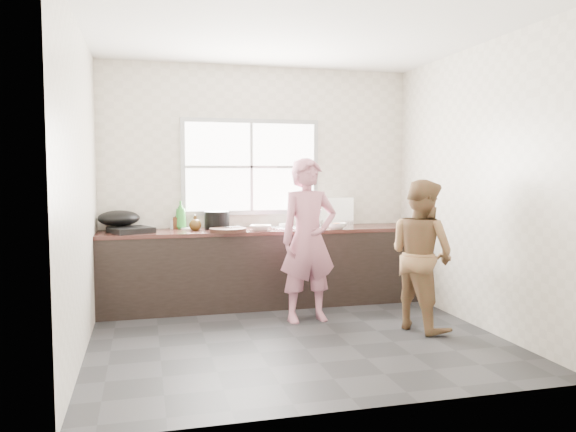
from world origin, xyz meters
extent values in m
cube|color=#262628|center=(0.00, 0.00, -0.01)|extent=(3.60, 3.20, 0.01)
cube|color=silver|center=(0.00, 0.00, 2.71)|extent=(3.60, 3.20, 0.01)
cube|color=beige|center=(0.00, 1.60, 1.35)|extent=(3.60, 0.01, 2.70)
cube|color=silver|center=(-1.80, 0.00, 1.35)|extent=(0.01, 3.20, 2.70)
cube|color=beige|center=(1.80, 0.00, 1.35)|extent=(0.01, 3.20, 2.70)
cube|color=silver|center=(0.00, -1.60, 1.35)|extent=(3.60, 0.01, 2.70)
cube|color=black|center=(0.00, 1.29, 0.41)|extent=(3.60, 0.62, 0.82)
cube|color=#331914|center=(0.00, 1.29, 0.84)|extent=(3.60, 0.64, 0.04)
cube|color=silver|center=(0.35, 1.29, 0.86)|extent=(0.55, 0.45, 0.02)
cylinder|color=silver|center=(0.35, 1.49, 1.01)|extent=(0.02, 0.02, 0.30)
cube|color=#9EA0A5|center=(-0.10, 1.59, 1.55)|extent=(1.60, 0.05, 1.10)
cube|color=white|center=(-0.10, 1.57, 1.55)|extent=(1.50, 0.01, 1.00)
imported|color=#BA7083|center=(0.28, 0.52, 0.76)|extent=(0.59, 0.42, 1.52)
imported|color=brown|center=(1.23, -0.02, 0.71)|extent=(0.74, 0.84, 1.42)
cylinder|color=black|center=(-0.45, 1.08, 0.88)|extent=(0.43, 0.43, 0.04)
cube|color=#B2B5B9|center=(-0.38, 1.16, 0.90)|extent=(0.21, 0.15, 0.01)
imported|color=white|center=(-0.08, 1.14, 0.89)|extent=(0.29, 0.29, 0.06)
imported|color=silver|center=(0.77, 1.08, 0.89)|extent=(0.23, 0.23, 0.05)
imported|color=white|center=(0.24, 1.31, 0.89)|extent=(0.21, 0.21, 0.06)
cylinder|color=black|center=(-0.53, 1.36, 0.96)|extent=(0.31, 0.31, 0.20)
cylinder|color=white|center=(-0.82, 1.48, 0.87)|extent=(0.22, 0.22, 0.02)
imported|color=#2C872F|center=(-0.91, 1.51, 1.02)|extent=(0.12, 0.12, 0.31)
imported|color=#3F200F|center=(-0.95, 1.52, 0.95)|extent=(0.09, 0.09, 0.18)
imported|color=#473011|center=(-0.77, 1.31, 0.94)|extent=(0.14, 0.14, 0.16)
cylinder|color=silver|center=(-0.99, 1.52, 0.91)|extent=(0.08, 0.08, 0.10)
cube|color=black|center=(-1.44, 1.24, 0.89)|extent=(0.51, 0.51, 0.06)
ellipsoid|color=black|center=(-1.57, 1.40, 1.00)|extent=(0.58, 0.58, 0.17)
cube|color=white|center=(0.85, 1.52, 1.03)|extent=(0.50, 0.39, 0.33)
cylinder|color=silver|center=(-1.43, 1.33, 0.87)|extent=(0.26, 0.26, 0.01)
cylinder|color=silver|center=(-1.29, 1.52, 0.87)|extent=(0.27, 0.27, 0.01)
camera|label=1|loc=(-1.30, -4.81, 1.50)|focal=35.00mm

